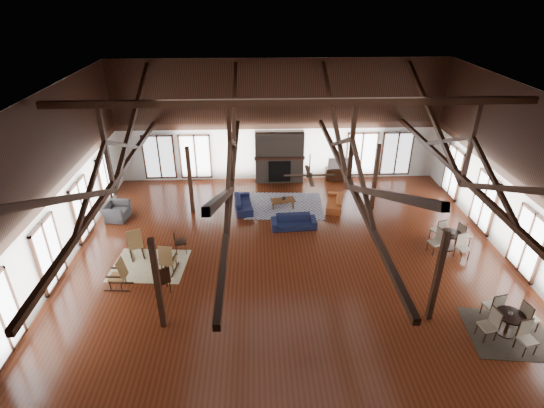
{
  "coord_description": "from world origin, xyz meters",
  "views": [
    {
      "loc": [
        -1.16,
        -13.11,
        9.11
      ],
      "look_at": [
        -0.59,
        1.0,
        1.65
      ],
      "focal_mm": 28.0,
      "sensor_mm": 36.0,
      "label": 1
    }
  ],
  "objects_px": {
    "coffee_table": "(283,201)",
    "tv_console": "(337,174)",
    "sofa_orange": "(334,202)",
    "armchair": "(116,211)",
    "sofa_navy_front": "(294,222)",
    "sofa_navy_left": "(243,203)",
    "cafe_table_far": "(450,238)",
    "cafe_table_near": "(509,321)"
  },
  "relations": [
    {
      "from": "coffee_table",
      "to": "tv_console",
      "type": "xyz_separation_m",
      "value": [
        3.01,
        3.01,
        -0.04
      ]
    },
    {
      "from": "sofa_orange",
      "to": "coffee_table",
      "type": "xyz_separation_m",
      "value": [
        -2.33,
        0.01,
        0.1
      ]
    },
    {
      "from": "coffee_table",
      "to": "armchair",
      "type": "height_order",
      "value": "armchair"
    },
    {
      "from": "sofa_navy_front",
      "to": "sofa_orange",
      "type": "height_order",
      "value": "sofa_navy_front"
    },
    {
      "from": "sofa_navy_front",
      "to": "sofa_orange",
      "type": "distance_m",
      "value": 2.64
    },
    {
      "from": "sofa_navy_left",
      "to": "sofa_orange",
      "type": "bearing_deg",
      "value": -96.67
    },
    {
      "from": "sofa_navy_front",
      "to": "cafe_table_far",
      "type": "height_order",
      "value": "cafe_table_far"
    },
    {
      "from": "sofa_orange",
      "to": "tv_console",
      "type": "distance_m",
      "value": 3.09
    },
    {
      "from": "sofa_navy_front",
      "to": "cafe_table_far",
      "type": "relative_size",
      "value": 1.0
    },
    {
      "from": "armchair",
      "to": "coffee_table",
      "type": "bearing_deg",
      "value": -77.41
    },
    {
      "from": "sofa_navy_front",
      "to": "tv_console",
      "type": "distance_m",
      "value": 5.45
    },
    {
      "from": "coffee_table",
      "to": "cafe_table_far",
      "type": "height_order",
      "value": "cafe_table_far"
    },
    {
      "from": "cafe_table_far",
      "to": "tv_console",
      "type": "bearing_deg",
      "value": 115.47
    },
    {
      "from": "cafe_table_far",
      "to": "sofa_navy_left",
      "type": "bearing_deg",
      "value": 155.79
    },
    {
      "from": "sofa_navy_left",
      "to": "tv_console",
      "type": "xyz_separation_m",
      "value": [
        4.79,
        2.99,
        0.04
      ]
    },
    {
      "from": "sofa_navy_left",
      "to": "cafe_table_far",
      "type": "bearing_deg",
      "value": -120.57
    },
    {
      "from": "sofa_navy_front",
      "to": "armchair",
      "type": "relative_size",
      "value": 1.71
    },
    {
      "from": "sofa_navy_left",
      "to": "sofa_orange",
      "type": "height_order",
      "value": "sofa_navy_left"
    },
    {
      "from": "coffee_table",
      "to": "cafe_table_far",
      "type": "xyz_separation_m",
      "value": [
        6.12,
        -3.54,
        0.12
      ]
    },
    {
      "from": "cafe_table_near",
      "to": "cafe_table_far",
      "type": "xyz_separation_m",
      "value": [
        0.13,
        4.43,
        -0.01
      ]
    },
    {
      "from": "coffee_table",
      "to": "sofa_navy_left",
      "type": "bearing_deg",
      "value": 168.37
    },
    {
      "from": "cafe_table_near",
      "to": "tv_console",
      "type": "relative_size",
      "value": 1.54
    },
    {
      "from": "sofa_navy_left",
      "to": "sofa_orange",
      "type": "relative_size",
      "value": 1.06
    },
    {
      "from": "sofa_navy_front",
      "to": "sofa_navy_left",
      "type": "xyz_separation_m",
      "value": [
        -2.12,
        1.77,
        -0.01
      ]
    },
    {
      "from": "sofa_navy_front",
      "to": "cafe_table_near",
      "type": "height_order",
      "value": "cafe_table_near"
    },
    {
      "from": "sofa_navy_front",
      "to": "cafe_table_far",
      "type": "bearing_deg",
      "value": -20.41
    },
    {
      "from": "sofa_orange",
      "to": "sofa_navy_left",
      "type": "bearing_deg",
      "value": -77.6
    },
    {
      "from": "armchair",
      "to": "cafe_table_near",
      "type": "distance_m",
      "value": 15.08
    },
    {
      "from": "coffee_table",
      "to": "tv_console",
      "type": "bearing_deg",
      "value": 33.79
    },
    {
      "from": "armchair",
      "to": "cafe_table_far",
      "type": "xyz_separation_m",
      "value": [
        13.34,
        -2.84,
        0.12
      ]
    },
    {
      "from": "sofa_navy_left",
      "to": "sofa_orange",
      "type": "distance_m",
      "value": 4.11
    },
    {
      "from": "armchair",
      "to": "cafe_table_near",
      "type": "height_order",
      "value": "cafe_table_near"
    },
    {
      "from": "coffee_table",
      "to": "cafe_table_near",
      "type": "height_order",
      "value": "cafe_table_near"
    },
    {
      "from": "sofa_orange",
      "to": "coffee_table",
      "type": "distance_m",
      "value": 2.33
    },
    {
      "from": "sofa_navy_front",
      "to": "armchair",
      "type": "height_order",
      "value": "armchair"
    },
    {
      "from": "armchair",
      "to": "cafe_table_far",
      "type": "bearing_deg",
      "value": -95.0
    },
    {
      "from": "sofa_navy_left",
      "to": "sofa_navy_front",
      "type": "bearing_deg",
      "value": -136.13
    },
    {
      "from": "sofa_navy_left",
      "to": "armchair",
      "type": "xyz_separation_m",
      "value": [
        -5.43,
        -0.72,
        0.09
      ]
    },
    {
      "from": "sofa_navy_front",
      "to": "sofa_navy_left",
      "type": "relative_size",
      "value": 1.02
    },
    {
      "from": "sofa_navy_front",
      "to": "sofa_navy_left",
      "type": "distance_m",
      "value": 2.76
    },
    {
      "from": "cafe_table_far",
      "to": "tv_console",
      "type": "relative_size",
      "value": 1.5
    },
    {
      "from": "coffee_table",
      "to": "tv_console",
      "type": "distance_m",
      "value": 4.25
    }
  ]
}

